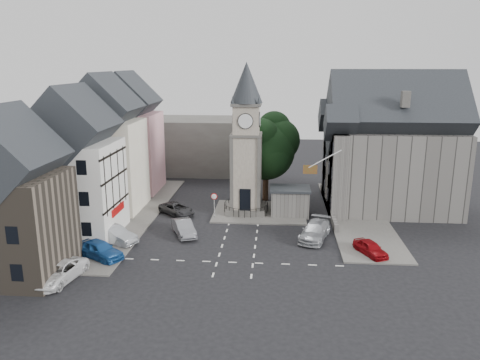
# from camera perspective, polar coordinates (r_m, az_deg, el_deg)

# --- Properties ---
(ground) EXTENTS (120.00, 120.00, 0.00)m
(ground) POSITION_cam_1_polar(r_m,az_deg,el_deg) (44.52, 0.04, -7.14)
(ground) COLOR black
(ground) RESTS_ON ground
(pavement_west) EXTENTS (6.00, 30.00, 0.14)m
(pavement_west) POSITION_cam_1_polar(r_m,az_deg,el_deg) (52.46, -13.20, -4.11)
(pavement_west) COLOR #595651
(pavement_west) RESTS_ON ground
(pavement_east) EXTENTS (6.00, 26.00, 0.14)m
(pavement_east) POSITION_cam_1_polar(r_m,az_deg,el_deg) (52.63, 13.92, -4.09)
(pavement_east) COLOR #595651
(pavement_east) RESTS_ON ground
(central_island) EXTENTS (10.00, 8.00, 0.16)m
(central_island) POSITION_cam_1_polar(r_m,az_deg,el_deg) (51.94, 2.40, -3.91)
(central_island) COLOR #595651
(central_island) RESTS_ON ground
(road_markings) EXTENTS (20.00, 8.00, 0.01)m
(road_markings) POSITION_cam_1_polar(r_m,az_deg,el_deg) (39.46, -0.61, -10.01)
(road_markings) COLOR silver
(road_markings) RESTS_ON ground
(clock_tower) EXTENTS (4.86, 4.86, 16.25)m
(clock_tower) POSITION_cam_1_polar(r_m,az_deg,el_deg) (50.11, 0.77, 4.90)
(clock_tower) COLOR #4C4944
(clock_tower) RESTS_ON ground
(stone_shelter) EXTENTS (4.30, 3.30, 3.08)m
(stone_shelter) POSITION_cam_1_polar(r_m,az_deg,el_deg) (51.02, 6.10, -2.59)
(stone_shelter) COLOR #5D5955
(stone_shelter) RESTS_ON ground
(town_tree) EXTENTS (7.20, 7.20, 10.80)m
(town_tree) POSITION_cam_1_polar(r_m,az_deg,el_deg) (55.15, 3.20, 4.52)
(town_tree) COLOR black
(town_tree) RESTS_ON ground
(warning_sign_post) EXTENTS (0.70, 0.19, 2.85)m
(warning_sign_post) POSITION_cam_1_polar(r_m,az_deg,el_deg) (49.31, -3.17, -2.54)
(warning_sign_post) COLOR black
(warning_sign_post) RESTS_ON ground
(terrace_pink) EXTENTS (8.10, 7.60, 12.80)m
(terrace_pink) POSITION_cam_1_polar(r_m,az_deg,el_deg) (61.12, -13.41, 4.73)
(terrace_pink) COLOR pink
(terrace_pink) RESTS_ON ground
(terrace_cream) EXTENTS (8.10, 7.60, 12.80)m
(terrace_cream) POSITION_cam_1_polar(r_m,az_deg,el_deg) (53.69, -16.00, 3.31)
(terrace_cream) COLOR beige
(terrace_cream) RESTS_ON ground
(terrace_tudor) EXTENTS (8.10, 7.60, 12.00)m
(terrace_tudor) POSITION_cam_1_polar(r_m,az_deg,el_deg) (46.52, -19.36, 0.95)
(terrace_tudor) COLOR silver
(terrace_tudor) RESTS_ON ground
(building_sw_stone) EXTENTS (8.60, 7.60, 10.40)m
(building_sw_stone) POSITION_cam_1_polar(r_m,az_deg,el_deg) (39.71, -26.43, -3.17)
(building_sw_stone) COLOR #463E35
(building_sw_stone) RESTS_ON ground
(backdrop_west) EXTENTS (20.00, 10.00, 8.00)m
(backdrop_west) POSITION_cam_1_polar(r_m,az_deg,el_deg) (72.07, -7.74, 4.28)
(backdrop_west) COLOR #4C4944
(backdrop_west) RESTS_ON ground
(east_building) EXTENTS (14.40, 11.40, 12.60)m
(east_building) POSITION_cam_1_polar(r_m,az_deg,el_deg) (54.68, 17.54, 3.05)
(east_building) COLOR #5D5955
(east_building) RESTS_ON ground
(east_boundary_wall) EXTENTS (0.40, 16.00, 0.90)m
(east_boundary_wall) POSITION_cam_1_polar(r_m,az_deg,el_deg) (54.03, 10.69, -3.02)
(east_boundary_wall) COLOR #5D5955
(east_boundary_wall) RESTS_ON ground
(flagpole) EXTENTS (3.68, 0.10, 2.74)m
(flagpole) POSITION_cam_1_polar(r_m,az_deg,el_deg) (46.51, 10.32, 2.55)
(flagpole) COLOR white
(flagpole) RESTS_ON ground
(car_west_blue) EXTENTS (4.94, 3.94, 1.58)m
(car_west_blue) POSITION_cam_1_polar(r_m,az_deg,el_deg) (41.68, -16.74, -8.12)
(car_west_blue) COLOR #1B5199
(car_west_blue) RESTS_ON ground
(car_west_silver) EXTENTS (4.96, 3.63, 1.56)m
(car_west_silver) POSITION_cam_1_polar(r_m,az_deg,el_deg) (44.79, -15.10, -6.45)
(car_west_silver) COLOR #A6AAAE
(car_west_silver) RESTS_ON ground
(car_west_grey) EXTENTS (4.81, 4.65, 1.27)m
(car_west_grey) POSITION_cam_1_polar(r_m,az_deg,el_deg) (51.53, -7.73, -3.53)
(car_west_grey) COLOR #2A2A2C
(car_west_grey) RESTS_ON ground
(car_island_silver) EXTENTS (3.28, 4.71, 1.47)m
(car_island_silver) POSITION_cam_1_polar(r_m,az_deg,el_deg) (45.47, -6.87, -5.79)
(car_island_silver) COLOR gray
(car_island_silver) RESTS_ON ground
(car_island_east) EXTENTS (3.73, 5.87, 1.58)m
(car_island_east) POSITION_cam_1_polar(r_m,az_deg,el_deg) (44.74, 9.11, -6.13)
(car_island_east) COLOR #AAADB2
(car_island_east) RESTS_ON ground
(car_east_red) EXTENTS (2.93, 4.02, 1.27)m
(car_east_red) POSITION_cam_1_polar(r_m,az_deg,el_deg) (42.18, 15.62, -8.00)
(car_east_red) COLOR maroon
(car_east_red) RESTS_ON ground
(van_sw_white) EXTENTS (3.30, 5.52, 1.44)m
(van_sw_white) POSITION_cam_1_polar(r_m,az_deg,el_deg) (38.57, -21.24, -10.47)
(van_sw_white) COLOR white
(van_sw_white) RESTS_ON ground
(pedestrian) EXTENTS (0.73, 0.66, 1.68)m
(pedestrian) POSITION_cam_1_polar(r_m,az_deg,el_deg) (52.69, 12.45, -3.11)
(pedestrian) COLOR beige
(pedestrian) RESTS_ON ground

